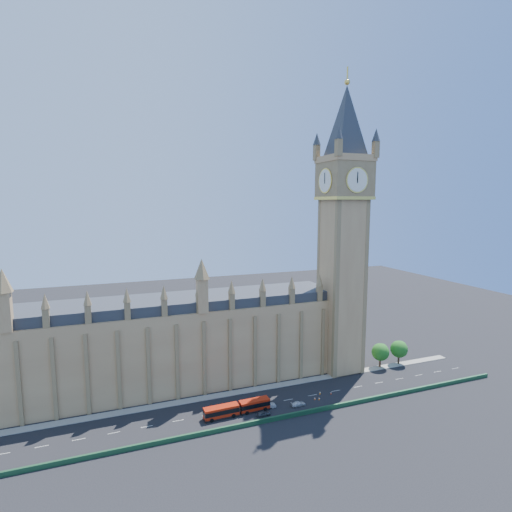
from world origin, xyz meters
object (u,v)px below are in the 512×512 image
object	(u,v)px
car_silver	(268,405)
car_white	(298,404)
red_bus	(237,408)
car_grey	(263,413)

from	to	relation	value
car_silver	car_white	distance (m)	8.70
red_bus	car_grey	distance (m)	7.23
car_silver	red_bus	bearing A→B (deg)	98.91
car_silver	car_white	world-z (taller)	car_silver
car_grey	car_white	bearing A→B (deg)	-86.54
car_white	car_grey	bearing A→B (deg)	94.74
car_white	red_bus	bearing A→B (deg)	81.59
red_bus	car_grey	bearing A→B (deg)	-28.56
car_grey	car_silver	world-z (taller)	car_silver
car_silver	car_white	bearing A→B (deg)	-96.57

